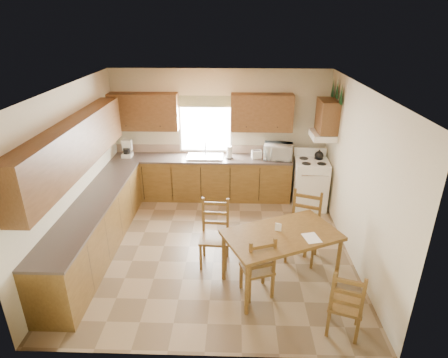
{
  "coord_description": "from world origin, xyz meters",
  "views": [
    {
      "loc": [
        0.33,
        -5.43,
        3.64
      ],
      "look_at": [
        0.15,
        0.3,
        1.15
      ],
      "focal_mm": 30.0,
      "sensor_mm": 36.0,
      "label": 1
    }
  ],
  "objects_px": {
    "dining_table": "(280,259)",
    "chair_far_right": "(303,229)",
    "stove": "(310,184)",
    "chair_far_left": "(214,234)",
    "microwave": "(278,151)",
    "chair_near_right": "(346,300)",
    "chair_near_left": "(257,265)"
  },
  "relations": [
    {
      "from": "stove",
      "to": "microwave",
      "type": "height_order",
      "value": "microwave"
    },
    {
      "from": "stove",
      "to": "chair_far_left",
      "type": "bearing_deg",
      "value": -128.17
    },
    {
      "from": "dining_table",
      "to": "chair_near_left",
      "type": "relative_size",
      "value": 1.63
    },
    {
      "from": "dining_table",
      "to": "chair_far_right",
      "type": "xyz_separation_m",
      "value": [
        0.42,
        0.61,
        0.14
      ]
    },
    {
      "from": "chair_near_left",
      "to": "chair_far_left",
      "type": "bearing_deg",
      "value": -66.53
    },
    {
      "from": "dining_table",
      "to": "chair_far_right",
      "type": "distance_m",
      "value": 0.76
    },
    {
      "from": "chair_near_right",
      "to": "chair_far_right",
      "type": "height_order",
      "value": "chair_far_right"
    },
    {
      "from": "microwave",
      "to": "chair_near_left",
      "type": "distance_m",
      "value": 3.17
    },
    {
      "from": "chair_far_right",
      "to": "stove",
      "type": "bearing_deg",
      "value": 96.34
    },
    {
      "from": "chair_far_left",
      "to": "chair_far_right",
      "type": "xyz_separation_m",
      "value": [
        1.4,
        0.17,
        0.03
      ]
    },
    {
      "from": "microwave",
      "to": "chair_near_right",
      "type": "height_order",
      "value": "microwave"
    },
    {
      "from": "microwave",
      "to": "chair_near_right",
      "type": "bearing_deg",
      "value": -74.83
    },
    {
      "from": "chair_near_left",
      "to": "chair_near_right",
      "type": "height_order",
      "value": "chair_near_left"
    },
    {
      "from": "dining_table",
      "to": "chair_near_right",
      "type": "xyz_separation_m",
      "value": [
        0.7,
        -0.91,
        0.05
      ]
    },
    {
      "from": "chair_far_left",
      "to": "chair_far_right",
      "type": "height_order",
      "value": "chair_far_right"
    },
    {
      "from": "stove",
      "to": "dining_table",
      "type": "distance_m",
      "value": 2.65
    },
    {
      "from": "microwave",
      "to": "chair_far_left",
      "type": "distance_m",
      "value": 2.71
    },
    {
      "from": "microwave",
      "to": "dining_table",
      "type": "height_order",
      "value": "microwave"
    },
    {
      "from": "microwave",
      "to": "chair_far_left",
      "type": "relative_size",
      "value": 0.51
    },
    {
      "from": "dining_table",
      "to": "chair_far_right",
      "type": "bearing_deg",
      "value": 30.83
    },
    {
      "from": "stove",
      "to": "dining_table",
      "type": "xyz_separation_m",
      "value": [
        -0.88,
        -2.5,
        -0.06
      ]
    },
    {
      "from": "chair_near_right",
      "to": "chair_far_left",
      "type": "xyz_separation_m",
      "value": [
        -1.68,
        1.36,
        0.06
      ]
    },
    {
      "from": "chair_near_left",
      "to": "chair_far_right",
      "type": "height_order",
      "value": "chair_far_right"
    },
    {
      "from": "chair_far_right",
      "to": "dining_table",
      "type": "bearing_deg",
      "value": -104.46
    },
    {
      "from": "chair_near_left",
      "to": "chair_far_right",
      "type": "bearing_deg",
      "value": -151.14
    },
    {
      "from": "microwave",
      "to": "stove",
      "type": "bearing_deg",
      "value": -17.63
    },
    {
      "from": "stove",
      "to": "microwave",
      "type": "relative_size",
      "value": 1.8
    },
    {
      "from": "microwave",
      "to": "chair_near_left",
      "type": "height_order",
      "value": "microwave"
    },
    {
      "from": "chair_near_right",
      "to": "chair_near_left",
      "type": "bearing_deg",
      "value": -13.6
    },
    {
      "from": "microwave",
      "to": "chair_far_left",
      "type": "height_order",
      "value": "microwave"
    },
    {
      "from": "dining_table",
      "to": "chair_far_left",
      "type": "bearing_deg",
      "value": 130.77
    },
    {
      "from": "microwave",
      "to": "dining_table",
      "type": "relative_size",
      "value": 0.34
    }
  ]
}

